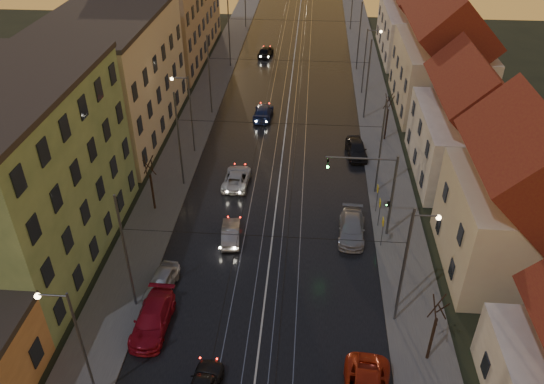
% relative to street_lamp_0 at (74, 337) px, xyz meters
% --- Properties ---
extents(road, '(16.00, 120.00, 0.04)m').
position_rel_street_lamp_0_xyz_m(road, '(9.10, 38.00, -4.87)').
color(road, black).
rests_on(road, ground).
extents(sidewalk_left, '(4.00, 120.00, 0.15)m').
position_rel_street_lamp_0_xyz_m(sidewalk_left, '(-0.90, 38.00, -4.81)').
color(sidewalk_left, '#4C4C4C').
rests_on(sidewalk_left, ground).
extents(sidewalk_right, '(4.00, 120.00, 0.15)m').
position_rel_street_lamp_0_xyz_m(sidewalk_right, '(19.10, 38.00, -4.81)').
color(sidewalk_right, '#4C4C4C').
rests_on(sidewalk_right, ground).
extents(tram_rail_0, '(0.06, 120.00, 0.03)m').
position_rel_street_lamp_0_xyz_m(tram_rail_0, '(6.90, 38.00, -4.83)').
color(tram_rail_0, gray).
rests_on(tram_rail_0, road).
extents(tram_rail_1, '(0.06, 120.00, 0.03)m').
position_rel_street_lamp_0_xyz_m(tram_rail_1, '(8.33, 38.00, -4.83)').
color(tram_rail_1, gray).
rests_on(tram_rail_1, road).
extents(tram_rail_2, '(0.06, 120.00, 0.03)m').
position_rel_street_lamp_0_xyz_m(tram_rail_2, '(9.87, 38.00, -4.83)').
color(tram_rail_2, gray).
rests_on(tram_rail_2, road).
extents(tram_rail_3, '(0.06, 120.00, 0.03)m').
position_rel_street_lamp_0_xyz_m(tram_rail_3, '(11.30, 38.00, -4.83)').
color(tram_rail_3, gray).
rests_on(tram_rail_3, road).
extents(apartment_left_1, '(10.00, 18.00, 13.00)m').
position_rel_street_lamp_0_xyz_m(apartment_left_1, '(-8.40, 12.00, 1.61)').
color(apartment_left_1, '#5F7F51').
rests_on(apartment_left_1, ground).
extents(apartment_left_2, '(10.00, 20.00, 12.00)m').
position_rel_street_lamp_0_xyz_m(apartment_left_2, '(-8.40, 32.00, 1.11)').
color(apartment_left_2, beige).
rests_on(apartment_left_2, ground).
extents(apartment_left_3, '(10.00, 24.00, 14.00)m').
position_rel_street_lamp_0_xyz_m(apartment_left_3, '(-8.40, 56.00, 2.11)').
color(apartment_left_3, tan).
rests_on(apartment_left_3, ground).
extents(house_right_1, '(8.67, 10.20, 10.80)m').
position_rel_street_lamp_0_xyz_m(house_right_1, '(26.10, 13.00, 0.56)').
color(house_right_1, beige).
rests_on(house_right_1, ground).
extents(house_right_2, '(9.18, 12.24, 9.20)m').
position_rel_street_lamp_0_xyz_m(house_right_2, '(26.10, 26.00, -0.24)').
color(house_right_2, beige).
rests_on(house_right_2, ground).
extents(house_right_3, '(9.18, 14.28, 11.50)m').
position_rel_street_lamp_0_xyz_m(house_right_3, '(26.10, 41.00, 0.92)').
color(house_right_3, beige).
rests_on(house_right_3, ground).
extents(house_right_4, '(9.18, 16.32, 10.00)m').
position_rel_street_lamp_0_xyz_m(house_right_4, '(26.10, 59.00, 0.16)').
color(house_right_4, beige).
rests_on(house_right_4, ground).
extents(catenary_pole_l_1, '(0.16, 0.16, 9.00)m').
position_rel_street_lamp_0_xyz_m(catenary_pole_l_1, '(0.50, 7.00, -0.39)').
color(catenary_pole_l_1, '#595B60').
rests_on(catenary_pole_l_1, ground).
extents(catenary_pole_r_1, '(0.16, 0.16, 9.00)m').
position_rel_street_lamp_0_xyz_m(catenary_pole_r_1, '(17.70, 7.00, -0.39)').
color(catenary_pole_r_1, '#595B60').
rests_on(catenary_pole_r_1, ground).
extents(catenary_pole_l_2, '(0.16, 0.16, 9.00)m').
position_rel_street_lamp_0_xyz_m(catenary_pole_l_2, '(0.50, 22.00, -0.39)').
color(catenary_pole_l_2, '#595B60').
rests_on(catenary_pole_l_2, ground).
extents(catenary_pole_r_2, '(0.16, 0.16, 9.00)m').
position_rel_street_lamp_0_xyz_m(catenary_pole_r_2, '(17.70, 22.00, -0.39)').
color(catenary_pole_r_2, '#595B60').
rests_on(catenary_pole_r_2, ground).
extents(catenary_pole_l_3, '(0.16, 0.16, 9.00)m').
position_rel_street_lamp_0_xyz_m(catenary_pole_l_3, '(0.50, 37.00, -0.39)').
color(catenary_pole_l_3, '#595B60').
rests_on(catenary_pole_l_3, ground).
extents(catenary_pole_r_3, '(0.16, 0.16, 9.00)m').
position_rel_street_lamp_0_xyz_m(catenary_pole_r_3, '(17.70, 37.00, -0.39)').
color(catenary_pole_r_3, '#595B60').
rests_on(catenary_pole_r_3, ground).
extents(catenary_pole_l_4, '(0.16, 0.16, 9.00)m').
position_rel_street_lamp_0_xyz_m(catenary_pole_l_4, '(0.50, 52.00, -0.39)').
color(catenary_pole_l_4, '#595B60').
rests_on(catenary_pole_l_4, ground).
extents(catenary_pole_r_4, '(0.16, 0.16, 9.00)m').
position_rel_street_lamp_0_xyz_m(catenary_pole_r_4, '(17.70, 52.00, -0.39)').
color(catenary_pole_r_4, '#595B60').
rests_on(catenary_pole_r_4, ground).
extents(catenary_pole_l_5, '(0.16, 0.16, 9.00)m').
position_rel_street_lamp_0_xyz_m(catenary_pole_l_5, '(0.50, 70.00, -0.39)').
color(catenary_pole_l_5, '#595B60').
rests_on(catenary_pole_l_5, ground).
extents(catenary_pole_r_5, '(0.16, 0.16, 9.00)m').
position_rel_street_lamp_0_xyz_m(catenary_pole_r_5, '(17.70, 70.00, -0.39)').
color(catenary_pole_r_5, '#595B60').
rests_on(catenary_pole_r_5, ground).
extents(street_lamp_0, '(1.75, 0.32, 8.00)m').
position_rel_street_lamp_0_xyz_m(street_lamp_0, '(0.00, 0.00, 0.00)').
color(street_lamp_0, '#595B60').
rests_on(street_lamp_0, ground).
extents(street_lamp_1, '(1.75, 0.32, 8.00)m').
position_rel_street_lamp_0_xyz_m(street_lamp_1, '(18.21, 8.00, 0.00)').
color(street_lamp_1, '#595B60').
rests_on(street_lamp_1, ground).
extents(street_lamp_2, '(1.75, 0.32, 8.00)m').
position_rel_street_lamp_0_xyz_m(street_lamp_2, '(0.00, 28.00, 0.00)').
color(street_lamp_2, '#595B60').
rests_on(street_lamp_2, ground).
extents(street_lamp_3, '(1.75, 0.32, 8.00)m').
position_rel_street_lamp_0_xyz_m(street_lamp_3, '(18.21, 44.00, 0.00)').
color(street_lamp_3, '#595B60').
rests_on(street_lamp_3, ground).
extents(traffic_light_mast, '(5.30, 0.32, 7.20)m').
position_rel_street_lamp_0_xyz_m(traffic_light_mast, '(17.10, 16.00, -0.29)').
color(traffic_light_mast, '#595B60').
rests_on(traffic_light_mast, ground).
extents(bare_tree_0, '(1.09, 1.09, 5.11)m').
position_rel_street_lamp_0_xyz_m(bare_tree_0, '(-1.09, 18.00, -2.40)').
color(bare_tree_0, black).
rests_on(bare_tree_0, ground).
extents(bare_tree_1, '(1.09, 1.09, 5.11)m').
position_rel_street_lamp_0_xyz_m(bare_tree_1, '(19.31, 4.00, -2.40)').
color(bare_tree_1, black).
rests_on(bare_tree_1, ground).
extents(bare_tree_2, '(1.09, 1.09, 5.11)m').
position_rel_street_lamp_0_xyz_m(bare_tree_2, '(19.51, 32.00, -2.40)').
color(bare_tree_2, black).
rests_on(bare_tree_2, ground).
extents(driving_car_1, '(1.78, 4.03, 1.29)m').
position_rel_street_lamp_0_xyz_m(driving_car_1, '(5.89, 14.53, -4.24)').
color(driving_car_1, gray).
rests_on(driving_car_1, ground).
extents(driving_car_2, '(2.38, 4.83, 1.32)m').
position_rel_street_lamp_0_xyz_m(driving_car_2, '(5.31, 22.46, -4.23)').
color(driving_car_2, silver).
rests_on(driving_car_2, ground).
extents(driving_car_3, '(2.11, 4.85, 1.39)m').
position_rel_street_lamp_0_xyz_m(driving_car_3, '(6.44, 36.33, -4.19)').
color(driving_car_3, navy).
rests_on(driving_car_3, ground).
extents(driving_car_4, '(2.28, 4.47, 1.46)m').
position_rel_street_lamp_0_xyz_m(driving_car_4, '(4.97, 56.53, -4.16)').
color(driving_car_4, black).
rests_on(driving_car_4, ground).
extents(parked_left_2, '(2.18, 5.14, 1.48)m').
position_rel_street_lamp_0_xyz_m(parked_left_2, '(2.19, 5.23, -4.15)').
color(parked_left_2, maroon).
rests_on(parked_left_2, ground).
extents(parked_left_3, '(2.11, 4.15, 1.36)m').
position_rel_street_lamp_0_xyz_m(parked_left_3, '(1.88, 8.64, -4.21)').
color(parked_left_3, '#A9AAAF').
rests_on(parked_left_3, ground).
extents(parked_right_1, '(2.30, 5.03, 1.42)m').
position_rel_street_lamp_0_xyz_m(parked_right_1, '(15.30, 15.75, -4.17)').
color(parked_right_1, '#9B9BA0').
rests_on(parked_right_1, ground).
extents(parked_right_2, '(2.24, 4.67, 1.54)m').
position_rel_street_lamp_0_xyz_m(parked_right_2, '(16.37, 28.54, -4.12)').
color(parked_right_2, black).
rests_on(parked_right_2, ground).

